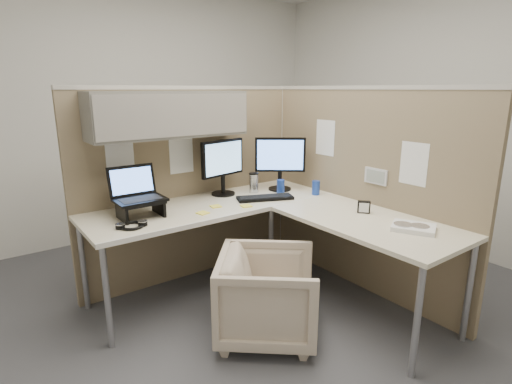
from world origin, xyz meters
TOP-DOWN VIEW (x-y plane):
  - ground at (0.00, 0.00)m, footprint 4.50×4.50m
  - partition_back at (-0.22, 0.83)m, footprint 2.00×0.36m
  - partition_right at (0.90, -0.07)m, footprint 0.07×2.03m
  - desk at (0.12, 0.13)m, footprint 2.00×1.98m
  - office_chair at (-0.17, -0.24)m, footprint 0.85×0.85m
  - monitor_left at (0.10, 0.72)m, footprint 0.44×0.20m
  - monitor_right at (0.59, 0.56)m, footprint 0.37×0.30m
  - laptop_station at (-0.70, 0.56)m, footprint 0.34×0.29m
  - keyboard at (0.29, 0.39)m, footprint 0.48×0.31m
  - mouse at (0.45, 0.28)m, footprint 0.10×0.06m
  - travel_mug at (0.35, 0.62)m, footprint 0.08×0.08m
  - soda_can_green at (0.73, 0.25)m, footprint 0.07×0.07m
  - soda_can_silver at (0.52, 0.46)m, footprint 0.07×0.07m
  - sticky_note_b at (0.05, 0.31)m, footprint 0.09×0.09m
  - sticky_note_d at (-0.14, 0.44)m, footprint 0.09×0.09m
  - sticky_note_a at (-0.30, 0.35)m, footprint 0.09×0.09m
  - headphones at (-0.82, 0.37)m, footprint 0.20×0.19m
  - paper_stack at (0.61, -0.75)m, footprint 0.30×0.32m
  - desk_clock at (0.64, -0.33)m, footprint 0.09×0.09m

SIDE VIEW (x-z plane):
  - ground at x=0.00m, z-range 0.00..0.00m
  - office_chair at x=-0.17m, z-range 0.00..0.64m
  - desk at x=0.12m, z-range 0.32..1.05m
  - sticky_note_b at x=0.05m, z-range 0.73..0.74m
  - sticky_note_d at x=-0.14m, z-range 0.73..0.74m
  - sticky_note_a at x=-0.30m, z-range 0.73..0.74m
  - keyboard at x=0.29m, z-range 0.73..0.75m
  - headphones at x=-0.82m, z-range 0.73..0.76m
  - paper_stack at x=0.61m, z-range 0.73..0.76m
  - mouse at x=0.45m, z-range 0.73..0.76m
  - desk_clock at x=0.64m, z-range 0.73..0.82m
  - soda_can_green at x=0.73m, z-range 0.73..0.85m
  - soda_can_silver at x=0.52m, z-range 0.73..0.85m
  - partition_right at x=0.90m, z-range 0.00..1.63m
  - travel_mug at x=0.35m, z-range 0.73..0.91m
  - laptop_station at x=-0.70m, z-range 0.69..1.04m
  - monitor_left at x=0.10m, z-range 0.77..1.24m
  - monitor_right at x=0.59m, z-range 0.77..1.24m
  - partition_back at x=-0.22m, z-range 0.28..1.91m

